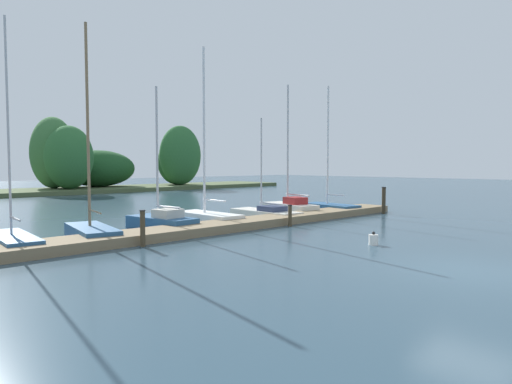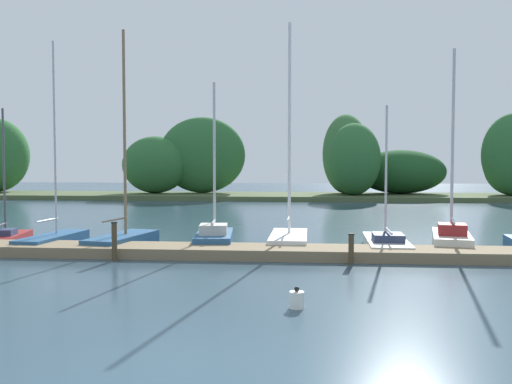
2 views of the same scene
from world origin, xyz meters
TOP-DOWN VIEW (x-y plane):
  - ground at (0.00, 0.00)m, footprint 160.00×160.00m
  - dock_pier at (0.00, 10.26)m, footprint 24.62×1.80m
  - sailboat_1 at (-7.40, 11.90)m, footprint 1.41×3.99m
  - sailboat_2 at (-4.73, 11.86)m, footprint 1.89×3.97m
  - sailboat_3 at (-1.45, 12.28)m, footprint 1.64×3.69m
  - sailboat_4 at (1.30, 12.65)m, footprint 1.36×4.03m
  - sailboat_5 at (4.80, 12.23)m, footprint 1.51×4.43m
  - sailboat_6 at (7.16, 12.56)m, footprint 1.94×3.96m
  - sailboat_7 at (9.75, 11.77)m, footprint 1.77×3.86m
  - mooring_piling_1 at (-4.14, 9.14)m, footprint 0.20×0.20m
  - mooring_piling_2 at (3.31, 9.10)m, footprint 0.19×0.19m
  - mooring_piling_3 at (11.09, 8.93)m, footprint 0.25×0.25m
  - channel_buoy_0 at (1.74, 3.87)m, footprint 0.32×0.32m

SIDE VIEW (x-z plane):
  - ground at x=0.00m, z-range 0.00..0.00m
  - dock_pier at x=0.00m, z-range 0.00..0.35m
  - channel_buoy_0 at x=1.74m, z-range -0.05..0.42m
  - sailboat_5 at x=4.80m, z-range -2.32..2.86m
  - sailboat_1 at x=-7.40m, z-range -3.50..4.12m
  - sailboat_7 at x=9.75m, z-range -3.31..4.05m
  - sailboat_2 at x=-4.73m, z-range -3.59..4.36m
  - sailboat_3 at x=-1.45m, z-range -2.66..3.42m
  - sailboat_4 at x=1.30m, z-range -3.74..4.53m
  - sailboat_6 at x=7.16m, z-range -3.17..4.04m
  - mooring_piling_2 at x=3.31m, z-range 0.01..0.98m
  - mooring_piling_1 at x=-4.14m, z-range 0.01..1.25m
  - mooring_piling_3 at x=11.09m, z-range 0.01..1.52m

